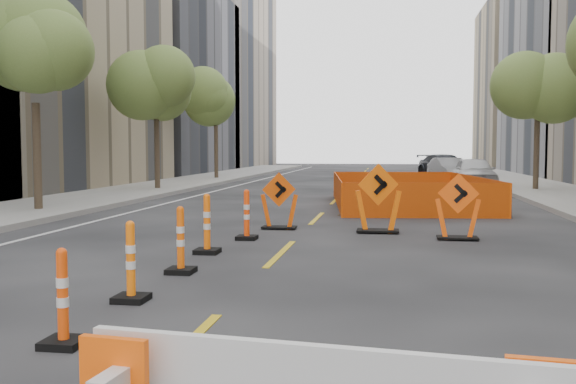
% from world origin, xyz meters
% --- Properties ---
extents(ground_plane, '(140.00, 140.00, 0.00)m').
position_xyz_m(ground_plane, '(0.00, 0.00, 0.00)').
color(ground_plane, black).
extents(sidewalk_left, '(4.00, 90.00, 0.15)m').
position_xyz_m(sidewalk_left, '(-9.00, 12.00, 0.07)').
color(sidewalk_left, gray).
rests_on(sidewalk_left, ground).
extents(bld_left_d, '(12.00, 16.00, 14.00)m').
position_xyz_m(bld_left_d, '(-17.00, 39.20, 7.00)').
color(bld_left_d, '#4C4C51').
rests_on(bld_left_d, ground).
extents(bld_left_e, '(12.00, 20.00, 20.00)m').
position_xyz_m(bld_left_e, '(-17.00, 55.60, 10.00)').
color(bld_left_e, gray).
rests_on(bld_left_e, ground).
extents(bld_right_e, '(12.00, 14.00, 16.00)m').
position_xyz_m(bld_right_e, '(17.00, 58.60, 8.00)').
color(bld_right_e, tan).
rests_on(bld_right_e, ground).
extents(tree_l_b, '(2.80, 2.80, 5.95)m').
position_xyz_m(tree_l_b, '(-8.40, 10.00, 4.53)').
color(tree_l_b, '#382B1E').
rests_on(tree_l_b, ground).
extents(tree_l_c, '(2.80, 2.80, 5.95)m').
position_xyz_m(tree_l_c, '(-8.40, 20.00, 4.53)').
color(tree_l_c, '#382B1E').
rests_on(tree_l_c, ground).
extents(tree_l_d, '(2.80, 2.80, 5.95)m').
position_xyz_m(tree_l_d, '(-8.40, 30.00, 4.53)').
color(tree_l_d, '#382B1E').
rests_on(tree_l_d, ground).
extents(tree_r_c, '(2.80, 2.80, 5.95)m').
position_xyz_m(tree_r_c, '(8.40, 22.00, 4.53)').
color(tree_r_c, '#382B1E').
rests_on(tree_r_c, ground).
extents(channelizer_2, '(0.39, 0.39, 1.00)m').
position_xyz_m(channelizer_2, '(-1.20, -1.88, 0.50)').
color(channelizer_2, '#EE440A').
rests_on(channelizer_2, ground).
extents(channelizer_3, '(0.41, 0.41, 1.05)m').
position_xyz_m(channelizer_3, '(-1.28, 0.01, 0.52)').
color(channelizer_3, orange).
rests_on(channelizer_3, ground).
extents(channelizer_4, '(0.42, 0.42, 1.07)m').
position_xyz_m(channelizer_4, '(-1.24, 1.89, 0.53)').
color(channelizer_4, '#EF570A').
rests_on(channelizer_4, ground).
extents(channelizer_5, '(0.44, 0.44, 1.13)m').
position_xyz_m(channelizer_5, '(-1.36, 3.78, 0.56)').
color(channelizer_5, '#FF640A').
rests_on(channelizer_5, ground).
extents(channelizer_6, '(0.43, 0.43, 1.08)m').
position_xyz_m(channelizer_6, '(-1.03, 5.67, 0.54)').
color(channelizer_6, '#FF430A').
rests_on(channelizer_6, ground).
extents(chevron_sign_left, '(1.07, 0.88, 1.38)m').
position_xyz_m(chevron_sign_left, '(-0.64, 7.55, 0.69)').
color(chevron_sign_left, '#E24B09').
rests_on(chevron_sign_left, ground).
extents(chevron_sign_center, '(1.23, 0.97, 1.61)m').
position_xyz_m(chevron_sign_center, '(1.74, 7.22, 0.81)').
color(chevron_sign_center, '#FF630A').
rests_on(chevron_sign_center, ground).
extents(chevron_sign_right, '(1.05, 0.75, 1.43)m').
position_xyz_m(chevron_sign_right, '(3.46, 6.36, 0.72)').
color(chevron_sign_right, '#FF520A').
rests_on(chevron_sign_right, ground).
extents(safety_fence, '(5.54, 8.44, 1.00)m').
position_xyz_m(safety_fence, '(2.57, 14.48, 0.50)').
color(safety_fence, '#EC500C').
rests_on(safety_fence, ground).
extents(parked_car_near, '(1.87, 4.53, 1.54)m').
position_xyz_m(parked_car_near, '(6.04, 24.31, 0.77)').
color(parked_car_near, silver).
rests_on(parked_car_near, ground).
extents(parked_car_mid, '(2.30, 4.41, 1.38)m').
position_xyz_m(parked_car_mid, '(5.36, 29.79, 0.69)').
color(parked_car_mid, gray).
rests_on(parked_car_mid, ground).
extents(parked_car_far, '(3.78, 5.68, 1.53)m').
position_xyz_m(parked_car_far, '(5.55, 35.12, 0.76)').
color(parked_car_far, black).
rests_on(parked_car_far, ground).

